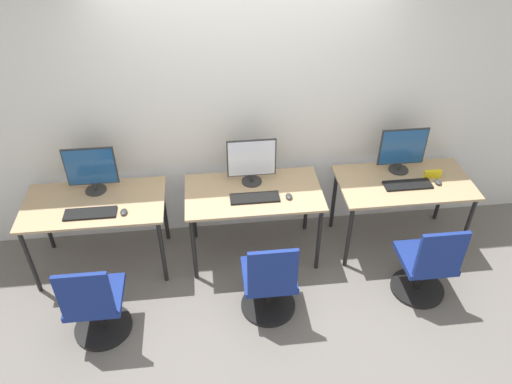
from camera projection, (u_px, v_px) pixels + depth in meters
The scene contains 18 objects.
ground_plane at pixel (258, 276), 4.71m from camera, with size 20.00×20.00×0.00m, color slate.
wall_back at pixel (248, 103), 4.50m from camera, with size 12.00×0.05×2.80m.
desk_left at pixel (95, 210), 4.45m from camera, with size 1.24×0.68×0.75m.
monitor_left at pixel (91, 169), 4.40m from camera, with size 0.45×0.19×0.45m.
keyboard_left at pixel (90, 213), 4.27m from camera, with size 0.44×0.15×0.02m.
mouse_left at pixel (124, 212), 4.27m from camera, with size 0.06×0.09×0.03m.
office_chair_left at pixel (95, 306), 3.98m from camera, with size 0.48×0.48×0.86m.
desk_center at pixel (254, 199), 4.58m from camera, with size 1.24×0.68×0.75m.
monitor_center at pixel (252, 161), 4.51m from camera, with size 0.45×0.19×0.45m.
keyboard_center at pixel (255, 198), 4.44m from camera, with size 0.44×0.15×0.02m.
mouse_center at pixel (289, 196), 4.45m from camera, with size 0.06×0.09×0.03m.
office_chair_center at pixel (270, 284), 4.17m from camera, with size 0.48×0.48×0.86m.
desk_right at pixel (403, 188), 4.70m from camera, with size 1.24×0.68×0.75m.
monitor_right at pixel (402, 150), 4.66m from camera, with size 0.45×0.19×0.45m.
keyboard_right at pixel (408, 185), 4.60m from camera, with size 0.44×0.15×0.02m.
mouse_right at pixel (438, 182), 4.62m from camera, with size 0.06×0.09×0.03m.
office_chair_right at pixel (427, 267), 4.33m from camera, with size 0.48×0.48×0.86m.
placard_right at pixel (433, 174), 4.68m from camera, with size 0.16×0.03×0.08m.
Camera 1 is at (-0.38, -3.25, 3.48)m, focal length 35.00 mm.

